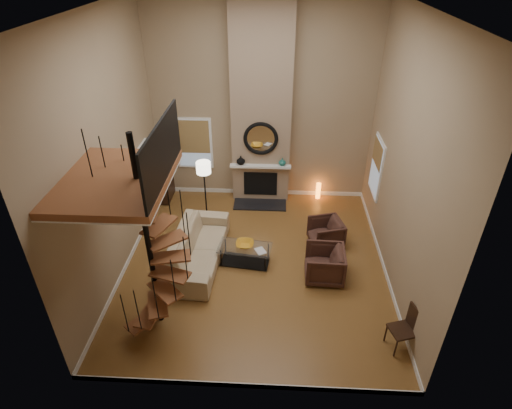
# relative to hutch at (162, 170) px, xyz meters

# --- Properties ---
(ground) EXTENTS (6.00, 6.50, 0.01)m
(ground) POSITION_rel_hutch_xyz_m (2.80, -2.81, -0.95)
(ground) COLOR olive
(ground) RESTS_ON ground
(back_wall) EXTENTS (6.00, 0.02, 5.50)m
(back_wall) POSITION_rel_hutch_xyz_m (2.80, 0.44, 1.80)
(back_wall) COLOR #9C8464
(back_wall) RESTS_ON ground
(front_wall) EXTENTS (6.00, 0.02, 5.50)m
(front_wall) POSITION_rel_hutch_xyz_m (2.80, -6.06, 1.80)
(front_wall) COLOR #9C8464
(front_wall) RESTS_ON ground
(left_wall) EXTENTS (0.02, 6.50, 5.50)m
(left_wall) POSITION_rel_hutch_xyz_m (-0.20, -2.81, 1.80)
(left_wall) COLOR #9C8464
(left_wall) RESTS_ON ground
(right_wall) EXTENTS (0.02, 6.50, 5.50)m
(right_wall) POSITION_rel_hutch_xyz_m (5.80, -2.81, 1.80)
(right_wall) COLOR #9C8464
(right_wall) RESTS_ON ground
(ceiling) EXTENTS (6.00, 6.50, 0.01)m
(ceiling) POSITION_rel_hutch_xyz_m (2.80, -2.81, 4.54)
(ceiling) COLOR silver
(ceiling) RESTS_ON back_wall
(baseboard_back) EXTENTS (6.00, 0.02, 0.12)m
(baseboard_back) POSITION_rel_hutch_xyz_m (2.80, 0.43, -0.89)
(baseboard_back) COLOR white
(baseboard_back) RESTS_ON ground
(baseboard_front) EXTENTS (6.00, 0.02, 0.12)m
(baseboard_front) POSITION_rel_hutch_xyz_m (2.80, -6.05, -0.89)
(baseboard_front) COLOR white
(baseboard_front) RESTS_ON ground
(baseboard_left) EXTENTS (0.02, 6.50, 0.12)m
(baseboard_left) POSITION_rel_hutch_xyz_m (-0.19, -2.81, -0.89)
(baseboard_left) COLOR white
(baseboard_left) RESTS_ON ground
(baseboard_right) EXTENTS (0.02, 6.50, 0.12)m
(baseboard_right) POSITION_rel_hutch_xyz_m (5.79, -2.81, -0.89)
(baseboard_right) COLOR white
(baseboard_right) RESTS_ON ground
(chimney_breast) EXTENTS (1.60, 0.38, 5.50)m
(chimney_breast) POSITION_rel_hutch_xyz_m (2.80, 0.25, 1.80)
(chimney_breast) COLOR #93785F
(chimney_breast) RESTS_ON ground
(hearth) EXTENTS (1.50, 0.60, 0.04)m
(hearth) POSITION_rel_hutch_xyz_m (2.80, -0.24, -0.93)
(hearth) COLOR black
(hearth) RESTS_ON ground
(firebox) EXTENTS (0.95, 0.02, 0.72)m
(firebox) POSITION_rel_hutch_xyz_m (2.80, 0.05, -0.40)
(firebox) COLOR black
(firebox) RESTS_ON chimney_breast
(mantel) EXTENTS (1.70, 0.18, 0.06)m
(mantel) POSITION_rel_hutch_xyz_m (2.80, -0.03, 0.20)
(mantel) COLOR white
(mantel) RESTS_ON chimney_breast
(mirror_frame) EXTENTS (0.94, 0.10, 0.94)m
(mirror_frame) POSITION_rel_hutch_xyz_m (2.80, 0.03, 1.00)
(mirror_frame) COLOR black
(mirror_frame) RESTS_ON chimney_breast
(mirror_disc) EXTENTS (0.80, 0.01, 0.80)m
(mirror_disc) POSITION_rel_hutch_xyz_m (2.80, 0.04, 1.00)
(mirror_disc) COLOR white
(mirror_disc) RESTS_ON chimney_breast
(vase_left) EXTENTS (0.24, 0.24, 0.25)m
(vase_left) POSITION_rel_hutch_xyz_m (2.25, 0.01, 0.35)
(vase_left) COLOR black
(vase_left) RESTS_ON mantel
(vase_right) EXTENTS (0.20, 0.20, 0.21)m
(vase_right) POSITION_rel_hutch_xyz_m (3.40, 0.01, 0.33)
(vase_right) COLOR #1C6258
(vase_right) RESTS_ON mantel
(window_back) EXTENTS (1.02, 0.06, 1.52)m
(window_back) POSITION_rel_hutch_xyz_m (0.90, 0.41, 0.67)
(window_back) COLOR white
(window_back) RESTS_ON back_wall
(window_right) EXTENTS (0.06, 1.02, 1.52)m
(window_right) POSITION_rel_hutch_xyz_m (5.77, -0.81, 0.68)
(window_right) COLOR white
(window_right) RESTS_ON right_wall
(entry_door) EXTENTS (0.10, 1.05, 2.16)m
(entry_door) POSITION_rel_hutch_xyz_m (-0.15, -1.01, 0.10)
(entry_door) COLOR white
(entry_door) RESTS_ON ground
(loft) EXTENTS (1.70, 2.20, 1.09)m
(loft) POSITION_rel_hutch_xyz_m (0.76, -4.61, 2.29)
(loft) COLOR brown
(loft) RESTS_ON left_wall
(spiral_stair) EXTENTS (1.47, 1.47, 4.06)m
(spiral_stair) POSITION_rel_hutch_xyz_m (1.02, -4.60, 0.83)
(spiral_stair) COLOR black
(spiral_stair) RESTS_ON ground
(hutch) EXTENTS (0.39, 0.82, 1.84)m
(hutch) POSITION_rel_hutch_xyz_m (0.00, 0.00, 0.00)
(hutch) COLOR black
(hutch) RESTS_ON ground
(sofa) EXTENTS (1.21, 2.73, 0.78)m
(sofa) POSITION_rel_hutch_xyz_m (1.44, -2.75, -0.55)
(sofa) COLOR tan
(sofa) RESTS_ON ground
(armchair_near) EXTENTS (0.94, 0.92, 0.70)m
(armchair_near) POSITION_rel_hutch_xyz_m (4.57, -1.96, -0.60)
(armchair_near) COLOR #452820
(armchair_near) RESTS_ON ground
(armchair_far) EXTENTS (0.90, 0.87, 0.79)m
(armchair_far) POSITION_rel_hutch_xyz_m (4.45, -3.17, -0.60)
(armchair_far) COLOR #452820
(armchair_far) RESTS_ON ground
(coffee_table) EXTENTS (1.29, 0.76, 0.45)m
(coffee_table) POSITION_rel_hutch_xyz_m (2.56, -2.78, -0.67)
(coffee_table) COLOR silver
(coffee_table) RESTS_ON ground
(bowl) EXTENTS (0.42, 0.42, 0.10)m
(bowl) POSITION_rel_hutch_xyz_m (2.56, -2.73, -0.45)
(bowl) COLOR gold
(bowl) RESTS_ON coffee_table
(book) EXTENTS (0.31, 0.34, 0.03)m
(book) POSITION_rel_hutch_xyz_m (2.91, -2.93, -0.49)
(book) COLOR gray
(book) RESTS_ON coffee_table
(floor_lamp) EXTENTS (0.38, 0.38, 1.70)m
(floor_lamp) POSITION_rel_hutch_xyz_m (1.38, -0.96, 0.46)
(floor_lamp) COLOR black
(floor_lamp) RESTS_ON ground
(accent_lamp) EXTENTS (0.13, 0.13, 0.48)m
(accent_lamp) POSITION_rel_hutch_xyz_m (4.49, 0.25, -0.70)
(accent_lamp) COLOR orange
(accent_lamp) RESTS_ON ground
(side_chair) EXTENTS (0.53, 0.51, 0.93)m
(side_chair) POSITION_rel_hutch_xyz_m (5.68, -5.02, -0.42)
(side_chair) COLOR black
(side_chair) RESTS_ON ground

